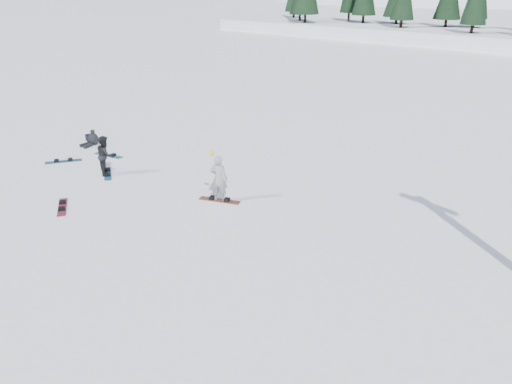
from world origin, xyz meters
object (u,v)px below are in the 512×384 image
seated_rider (93,139)px  snowboarder_man (105,155)px  snowboard_loose_c (109,155)px  snowboarder_woman (219,178)px  gear_bag (90,138)px  snowboard_loose_b (62,207)px  snowboard_loose_a (64,161)px

seated_rider → snowboarder_man: bearing=-35.9°
snowboarder_man → snowboard_loose_c: 2.47m
snowboarder_woman → snowboard_loose_c: size_ratio=1.22×
gear_bag → snowboard_loose_b: gear_bag is taller
seated_rider → gear_bag: seated_rider is taller
gear_bag → snowboard_loose_c: (2.58, -0.63, -0.14)m
snowboard_loose_c → snowboard_loose_b: size_ratio=1.00×
snowboarder_man → snowboard_loose_a: size_ratio=1.06×
gear_bag → seated_rider: bearing=-19.5°
gear_bag → snowboard_loose_c: 2.66m
snowboarder_woman → snowboarder_man: 5.37m
snowboarder_woman → snowboard_loose_b: size_ratio=1.22×
snowboard_loose_c → snowboarder_woman: bearing=-13.9°
seated_rider → snowboard_loose_b: seated_rider is taller
seated_rider → gear_bag: 0.76m
snowboarder_woman → snowboarder_man: bearing=-14.5°
seated_rider → snowboard_loose_c: 1.94m
seated_rider → snowboard_loose_c: seated_rider is taller
snowboard_loose_a → snowboarder_man: bearing=-49.7°
snowboard_loose_c → snowboard_loose_a: bearing=-125.6°
seated_rider → snowboard_loose_c: bearing=-23.7°
seated_rider → gear_bag: bearing=148.3°
snowboard_loose_c → snowboard_loose_a: 1.89m
snowboard_loose_a → snowboard_loose_c: bearing=8.1°
snowboarder_man → snowboard_loose_a: 2.83m
seated_rider → snowboarder_woman: bearing=-15.4°
snowboarder_man → snowboarder_woman: bearing=-134.9°
snowboarder_man → seated_rider: bearing=8.8°
snowboarder_man → gear_bag: snowboarder_man is taller
gear_bag → snowboard_loose_a: (1.85, -2.37, -0.14)m
snowboarder_man → snowboard_loose_c: bearing=-1.2°
snowboard_loose_c → snowboard_loose_b: 5.47m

